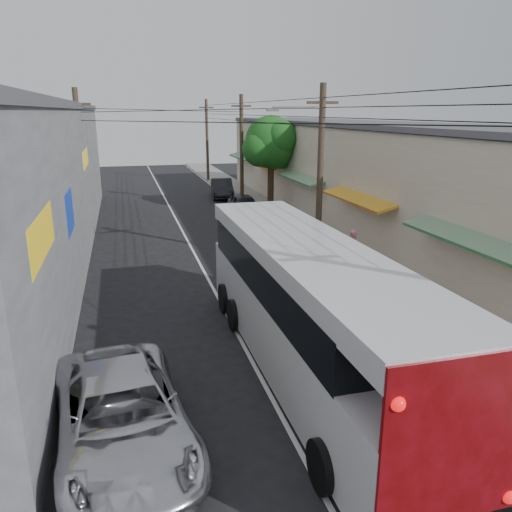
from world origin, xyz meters
The scene contains 13 objects.
ground centered at (0.00, 0.00, 0.00)m, with size 120.00×120.00×0.00m, color black.
sidewalk centered at (6.50, 20.00, 0.06)m, with size 3.00×80.00×0.12m, color slate.
building_right centered at (10.99, 22.00, 3.15)m, with size 7.09×40.00×6.25m.
building_left centered at (-8.50, 18.00, 3.65)m, with size 7.20×36.00×7.25m.
utility_poles centered at (3.13, 20.33, 4.13)m, with size 11.80×45.28×8.00m.
street_tree centered at (6.87, 26.02, 4.67)m, with size 4.40×4.00×6.60m.
coach_bus centered at (1.30, 4.10, 1.87)m, with size 2.94×12.54×3.61m.
jeepney centered at (-3.55, 1.85, 0.79)m, with size 2.63×5.71×1.59m, color silver.
parked_suv centered at (3.80, 17.54, 0.87)m, with size 2.44×6.01×1.74m, color #9F9EA6.
parked_car_mid centered at (4.60, 24.79, 0.73)m, with size 1.73×4.29×1.46m, color #222327.
parked_car_far centered at (4.60, 32.66, 0.77)m, with size 1.63×4.67×1.54m, color black.
pedestrian_near centered at (6.39, 11.93, 0.99)m, with size 0.64×0.42×1.74m, color #D8728F.
pedestrian_far centered at (5.72, 12.16, 0.84)m, with size 0.70×0.54×1.44m, color #899EC7.
Camera 1 is at (-3.18, -7.55, 6.85)m, focal length 35.00 mm.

